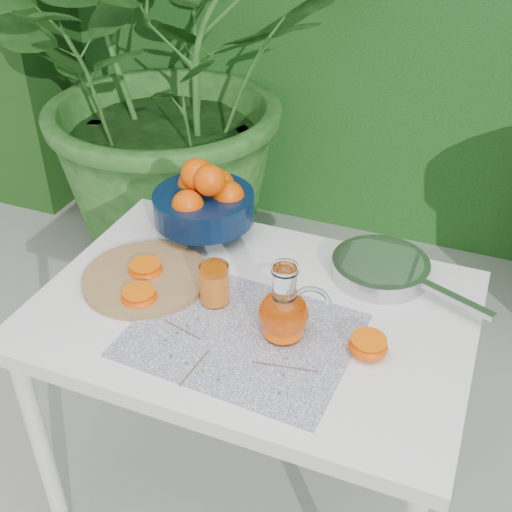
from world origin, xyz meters
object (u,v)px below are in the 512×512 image
at_px(fruit_bowl, 205,200).
at_px(saute_pan, 382,268).
at_px(juice_pitcher, 285,312).
at_px(cutting_board, 146,278).
at_px(white_table, 253,333).

relative_size(fruit_bowl, saute_pan, 0.73).
height_order(fruit_bowl, juice_pitcher, fruit_bowl).
xyz_separation_m(cutting_board, fruit_bowl, (0.04, 0.26, 0.09)).
bearing_deg(cutting_board, juice_pitcher, -8.93).
xyz_separation_m(white_table, cutting_board, (-0.28, -0.01, 0.09)).
bearing_deg(saute_pan, white_table, -136.92).
relative_size(cutting_board, saute_pan, 0.71).
xyz_separation_m(white_table, juice_pitcher, (0.10, -0.07, 0.15)).
distance_m(white_table, saute_pan, 0.36).
bearing_deg(white_table, juice_pitcher, -33.32).
bearing_deg(cutting_board, white_table, 1.32).
height_order(cutting_board, juice_pitcher, juice_pitcher).
distance_m(cutting_board, juice_pitcher, 0.39).
distance_m(cutting_board, fruit_bowl, 0.28).
relative_size(white_table, cutting_board, 3.24).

